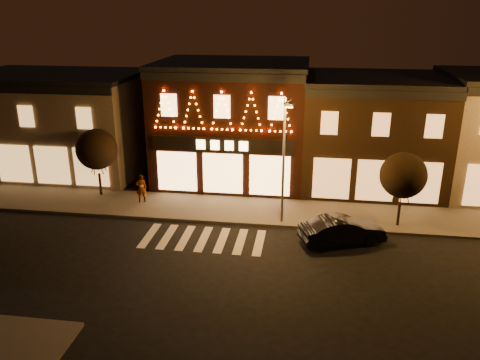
# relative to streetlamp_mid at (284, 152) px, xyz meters

# --- Properties ---
(ground) EXTENTS (120.00, 120.00, 0.00)m
(ground) POSITION_rel_streetlamp_mid_xyz_m (-4.05, -6.39, -4.32)
(ground) COLOR black
(ground) RESTS_ON ground
(sidewalk_far) EXTENTS (44.00, 4.00, 0.15)m
(sidewalk_far) POSITION_rel_streetlamp_mid_xyz_m (-2.05, 1.61, -4.24)
(sidewalk_far) COLOR #47423D
(sidewalk_far) RESTS_ON ground
(building_left) EXTENTS (12.20, 8.28, 7.30)m
(building_left) POSITION_rel_streetlamp_mid_xyz_m (-17.05, 7.60, -0.66)
(building_left) COLOR brown
(building_left) RESTS_ON ground
(building_pulp) EXTENTS (10.20, 8.34, 8.30)m
(building_pulp) POSITION_rel_streetlamp_mid_xyz_m (-4.05, 7.58, -0.15)
(building_pulp) COLOR black
(building_pulp) RESTS_ON ground
(building_right_a) EXTENTS (9.20, 8.28, 7.50)m
(building_right_a) POSITION_rel_streetlamp_mid_xyz_m (5.45, 7.60, -0.55)
(building_right_a) COLOR black
(building_right_a) RESTS_ON ground
(streetlamp_mid) EXTENTS (0.60, 1.63, 7.10)m
(streetlamp_mid) POSITION_rel_streetlamp_mid_xyz_m (0.00, 0.00, 0.00)
(streetlamp_mid) COLOR #59595E
(streetlamp_mid) RESTS_ON sidewalk_far
(tree_left) EXTENTS (2.61, 2.61, 4.37)m
(tree_left) POSITION_rel_streetlamp_mid_xyz_m (-12.01, 2.71, -1.11)
(tree_left) COLOR black
(tree_left) RESTS_ON sidewalk_far
(tree_right) EXTENTS (2.52, 2.52, 4.22)m
(tree_right) POSITION_rel_streetlamp_mid_xyz_m (6.45, 0.61, -1.22)
(tree_right) COLOR black
(tree_right) RESTS_ON sidewalk_far
(dark_sedan) EXTENTS (4.71, 3.04, 1.47)m
(dark_sedan) POSITION_rel_streetlamp_mid_xyz_m (3.23, -1.82, -3.58)
(dark_sedan) COLOR black
(dark_sedan) RESTS_ON ground
(pedestrian) EXTENTS (0.77, 0.64, 1.82)m
(pedestrian) POSITION_rel_streetlamp_mid_xyz_m (-8.93, 1.88, -3.26)
(pedestrian) COLOR gray
(pedestrian) RESTS_ON sidewalk_far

